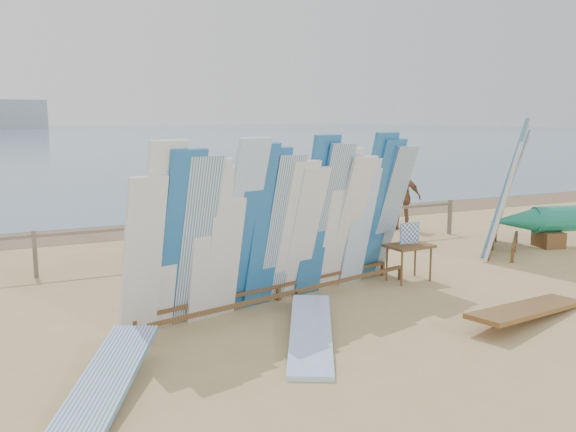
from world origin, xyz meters
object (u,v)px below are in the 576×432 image
beachgoer_8 (358,198)px  beachgoer_10 (402,197)px  flat_board_b (311,340)px  beachgoer_5 (222,202)px  beachgoer_4 (149,218)px  vendor_table (409,262)px  beachgoer_6 (233,208)px  flat_board_e (104,402)px  stroller (288,224)px  main_surfboard_rack (287,228)px  beach_chair_right (275,236)px  flat_board_c (528,319)px  beachgoer_9 (372,189)px  beach_chair_left (213,240)px  side_surfboard_rack (506,193)px  beachgoer_3 (209,208)px

beachgoer_8 → beachgoer_10: bearing=-177.7°
flat_board_b → beachgoer_5: 8.49m
beachgoer_4 → beachgoer_8: (5.61, 0.26, 0.10)m
vendor_table → beachgoer_6: size_ratio=0.68×
flat_board_e → stroller: 8.76m
main_surfboard_rack → beachgoer_10: (5.74, 4.72, -0.36)m
beach_chair_right → beachgoer_5: beachgoer_5 is taller
flat_board_c → beachgoer_9: beachgoer_9 is taller
beachgoer_10 → beachgoer_9: bearing=121.3°
beachgoer_8 → beachgoer_6: 3.40m
beachgoer_8 → beachgoer_6: (-3.37, 0.42, -0.09)m
beachgoer_5 → flat_board_b: bearing=-2.1°
flat_board_c → beachgoer_5: bearing=-5.2°
flat_board_b → beachgoer_5: size_ratio=1.75×
beachgoer_6 → beachgoer_4: bearing=126.2°
stroller → flat_board_e: bearing=-147.6°
beachgoer_9 → beach_chair_right: bearing=-29.9°
stroller → beachgoer_5: bearing=95.0°
vendor_table → flat_board_b: (-3.08, -1.91, -0.37)m
flat_board_c → flat_board_b: bearing=63.4°
main_surfboard_rack → beachgoer_4: (-1.13, 4.66, -0.44)m
flat_board_e → beach_chair_right: (4.99, 6.48, 0.25)m
stroller → vendor_table: bearing=-102.9°
main_surfboard_rack → beach_chair_left: size_ratio=5.99×
beachgoer_10 → beachgoer_4: (-6.87, -0.05, -0.08)m
beachgoer_6 → vendor_table: bearing=-143.8°
beach_chair_left → beachgoer_5: bearing=65.7°
flat_board_e → beachgoer_5: size_ratio=1.75×
beachgoer_6 → side_surfboard_rack: bearing=-109.1°
beachgoer_3 → beachgoer_5: beachgoer_3 is taller
flat_board_c → beach_chair_right: (-1.22, 6.48, 0.25)m
beachgoer_9 → beachgoer_6: (-5.53, -2.15, 0.04)m
beachgoer_8 → beachgoer_3: size_ratio=1.16×
flat_board_c → beachgoer_10: bearing=-37.5°
main_surfboard_rack → beachgoer_10: main_surfboard_rack is taller
stroller → beachgoer_8: beachgoer_8 is taller
vendor_table → beach_chair_left: vendor_table is taller
vendor_table → flat_board_b: size_ratio=0.41×
beachgoer_3 → beachgoer_9: bearing=152.0°
flat_board_b → beachgoer_6: size_ratio=1.67×
stroller → beachgoer_4: bearing=158.9°
main_surfboard_rack → stroller: bearing=50.5°
beach_chair_left → stroller: size_ratio=0.84×
main_surfboard_rack → beachgoer_10: size_ratio=3.15×
beach_chair_left → beachgoer_5: beachgoer_5 is taller
flat_board_b → vendor_table: bearing=60.1°
side_surfboard_rack → beach_chair_right: (-4.41, 2.82, -1.09)m
main_surfboard_rack → beach_chair_left: bearing=74.0°
flat_board_e → flat_board_b: size_ratio=1.00×
beach_chair_right → beachgoer_5: (-0.42, 2.45, 0.52)m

